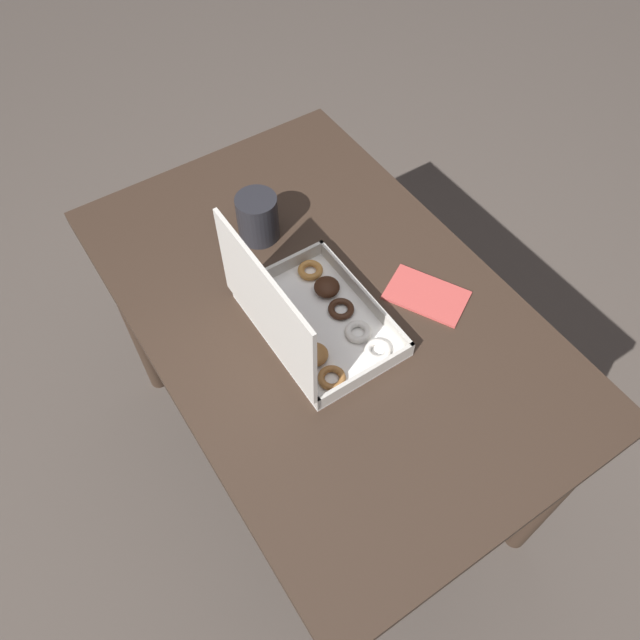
# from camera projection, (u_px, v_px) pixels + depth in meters

# --- Properties ---
(ground_plane) EXTENTS (8.00, 8.00, 0.00)m
(ground_plane) POSITION_uv_depth(u_px,v_px,m) (323.00, 453.00, 1.88)
(ground_plane) COLOR #564C44
(dining_table) EXTENTS (1.10, 0.71, 0.75)m
(dining_table) POSITION_uv_depth(u_px,v_px,m) (324.00, 338.00, 1.37)
(dining_table) COLOR #38281E
(dining_table) RESTS_ON ground_plane
(donut_box) EXTENTS (0.32, 0.23, 0.25)m
(donut_box) POSITION_uv_depth(u_px,v_px,m) (304.00, 317.00, 1.19)
(donut_box) COLOR white
(donut_box) RESTS_ON dining_table
(coffee_mug) EXTENTS (0.09, 0.09, 0.11)m
(coffee_mug) POSITION_uv_depth(u_px,v_px,m) (258.00, 217.00, 1.34)
(coffee_mug) COLOR #232328
(coffee_mug) RESTS_ON dining_table
(paper_napkin) EXTENTS (0.19, 0.17, 0.01)m
(paper_napkin) POSITION_uv_depth(u_px,v_px,m) (426.00, 295.00, 1.29)
(paper_napkin) COLOR #CC4C47
(paper_napkin) RESTS_ON dining_table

